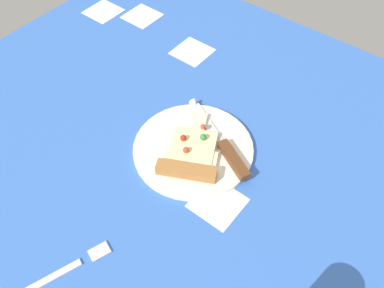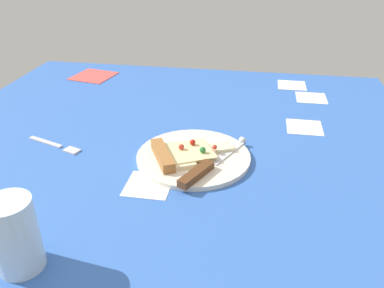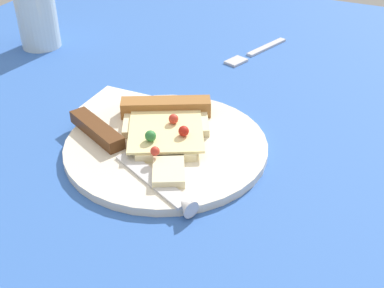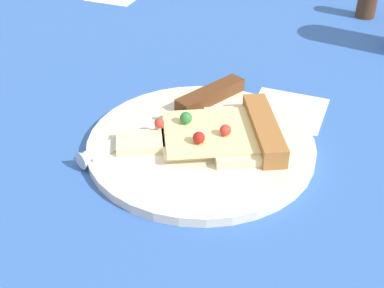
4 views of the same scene
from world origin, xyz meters
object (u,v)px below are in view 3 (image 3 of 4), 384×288
(knife, at_px, (116,146))
(drinking_glass, at_px, (37,14))
(fork, at_px, (254,52))
(pizza_slice, at_px, (166,126))
(plate, at_px, (166,146))

(knife, distance_m, drinking_glass, 0.40)
(fork, bearing_deg, drinking_glass, 38.71)
(knife, bearing_deg, pizza_slice, 176.87)
(plate, xyz_separation_m, knife, (-0.04, 0.05, 0.01))
(fork, bearing_deg, plate, 108.66)
(pizza_slice, relative_size, fork, 1.27)
(plate, height_order, fork, plate)
(plate, distance_m, pizza_slice, 0.03)
(knife, height_order, fork, knife)
(drinking_glass, distance_m, fork, 0.38)
(fork, bearing_deg, pizza_slice, 106.46)
(pizza_slice, relative_size, knife, 0.85)
(plate, height_order, knife, knife)
(plate, relative_size, drinking_glass, 2.11)
(drinking_glass, height_order, fork, drinking_glass)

